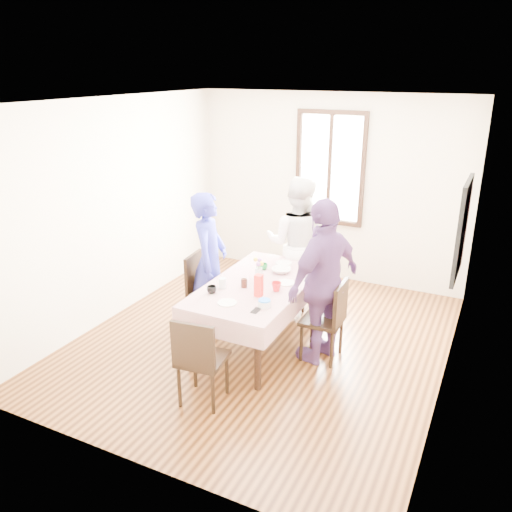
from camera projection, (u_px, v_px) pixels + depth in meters
name	position (u px, v px, depth m)	size (l,w,h in m)	color
ground	(263.00, 340.00, 6.07)	(4.50, 4.50, 0.00)	#331908
back_wall	(329.00, 189.00, 7.50)	(4.00, 4.00, 0.00)	beige
right_wall	(459.00, 259.00, 4.77)	(4.50, 4.50, 0.00)	beige
window_frame	(330.00, 168.00, 7.38)	(1.02, 0.06, 1.62)	black
window_pane	(330.00, 168.00, 7.38)	(0.90, 0.02, 1.50)	white
art_poster	(463.00, 229.00, 4.97)	(0.04, 0.76, 0.96)	red
dining_table	(258.00, 315.00, 5.86)	(0.89, 1.72, 0.75)	black
tablecloth	(258.00, 284.00, 5.73)	(1.01, 1.84, 0.01)	maroon
chair_left	(209.00, 291.00, 6.28)	(0.42, 0.42, 0.91)	black
chair_right	(322.00, 320.00, 5.57)	(0.42, 0.42, 0.91)	black
chair_far	(297.00, 273.00, 6.83)	(0.42, 0.42, 0.91)	black
chair_near	(203.00, 358.00, 4.83)	(0.42, 0.42, 0.91)	black
person_left	(209.00, 262.00, 6.14)	(0.61, 0.40, 1.68)	#2B2D98
person_far	(297.00, 243.00, 6.67)	(0.85, 0.66, 1.74)	white
person_right	(322.00, 281.00, 5.43)	(1.05, 0.44, 1.80)	#58356A
mug_black	(212.00, 290.00, 5.46)	(0.10, 0.10, 0.08)	black
mug_flag	(276.00, 287.00, 5.51)	(0.11, 0.11, 0.10)	red
mug_green	(264.00, 266.00, 6.10)	(0.09, 0.09, 0.07)	#0C7226
serving_bowl	(281.00, 270.00, 6.02)	(0.22, 0.22, 0.05)	white
juice_carton	(259.00, 286.00, 5.37)	(0.08, 0.08, 0.24)	red
butter_tub	(264.00, 304.00, 5.16)	(0.13, 0.13, 0.07)	white
jam_jar	(244.00, 283.00, 5.61)	(0.07, 0.07, 0.10)	black
drinking_glass	(223.00, 283.00, 5.58)	(0.08, 0.08, 0.11)	silver
smartphone	(256.00, 310.00, 5.08)	(0.07, 0.13, 0.01)	black
flower_vase	(259.00, 275.00, 5.75)	(0.08, 0.08, 0.16)	silver
plate_right	(286.00, 283.00, 5.72)	(0.20, 0.20, 0.01)	white
plate_far	(284.00, 263.00, 6.30)	(0.20, 0.20, 0.01)	white
plate_near	(227.00, 303.00, 5.24)	(0.20, 0.20, 0.01)	white
butter_lid	(264.00, 300.00, 5.14)	(0.12, 0.12, 0.01)	blue
flower_bunch	(259.00, 264.00, 5.70)	(0.09, 0.09, 0.10)	yellow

